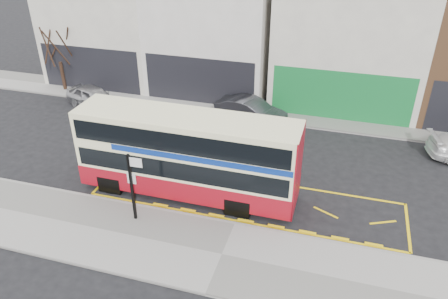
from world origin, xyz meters
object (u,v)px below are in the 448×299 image
(street_tree_left, at_px, (55,36))
(street_tree_right, at_px, (388,65))
(car_silver, at_px, (94,97))
(car_grey, at_px, (251,111))
(bus_stop_post, at_px, (133,182))
(double_decker_bus, at_px, (188,154))

(street_tree_left, bearing_deg, street_tree_right, 4.47)
(car_silver, xyz_separation_m, street_tree_right, (17.82, 3.61, 2.74))
(street_tree_left, height_order, street_tree_right, street_tree_left)
(car_grey, bearing_deg, street_tree_right, -53.17)
(bus_stop_post, distance_m, street_tree_right, 16.80)
(double_decker_bus, distance_m, bus_stop_post, 2.93)
(car_silver, bearing_deg, street_tree_left, 81.19)
(car_grey, distance_m, street_tree_left, 14.26)
(street_tree_right, bearing_deg, street_tree_left, -175.53)
(car_grey, xyz_separation_m, street_tree_right, (7.55, 2.82, 2.71))
(bus_stop_post, bearing_deg, car_grey, 75.13)
(bus_stop_post, relative_size, street_tree_right, 0.62)
(double_decker_bus, xyz_separation_m, bus_stop_post, (-1.43, -2.56, -0.05))
(bus_stop_post, relative_size, car_silver, 0.75)
(bus_stop_post, bearing_deg, double_decker_bus, 58.82)
(car_grey, xyz_separation_m, street_tree_left, (-13.84, 1.15, 3.21))
(car_silver, xyz_separation_m, street_tree_left, (-3.57, 1.94, 3.24))
(car_silver, height_order, car_grey, car_grey)
(car_grey, bearing_deg, street_tree_left, 101.62)
(car_silver, distance_m, street_tree_right, 18.39)
(car_silver, height_order, street_tree_left, street_tree_left)
(street_tree_left, bearing_deg, car_grey, -4.73)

